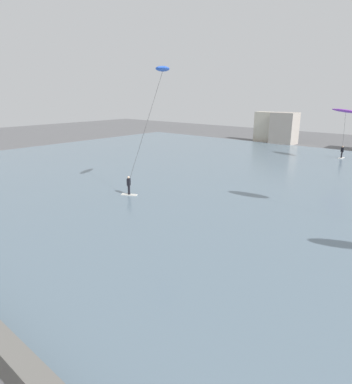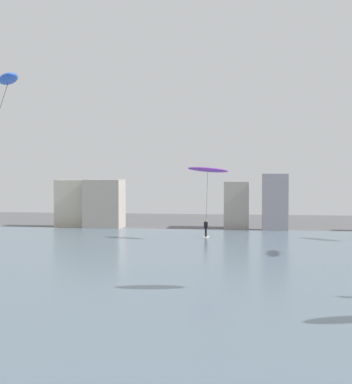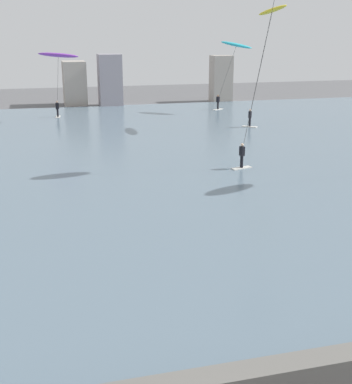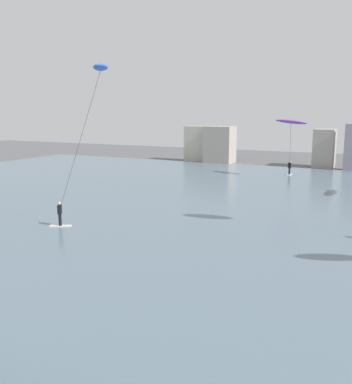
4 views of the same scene
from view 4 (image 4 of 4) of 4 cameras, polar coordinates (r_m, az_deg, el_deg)
water_bay at (r=35.10m, az=9.71°, el=-1.92°), size 84.00×52.00×0.10m
far_shore_buildings at (r=61.83m, az=14.35°, el=5.80°), size 39.67×4.81×6.00m
kitesurfer_blue at (r=29.10m, az=-10.55°, el=13.41°), size 3.76×4.13×10.47m
kitesurfer_purple at (r=50.69m, az=14.86°, el=8.51°), size 4.18×4.07×6.68m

